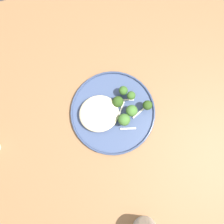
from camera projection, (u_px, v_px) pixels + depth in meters
ground at (108, 128)px, 1.48m from camera, size 6.00×6.00×0.00m
wooden_dining_table at (104, 115)px, 0.83m from camera, size 1.40×1.00×0.74m
dinner_plate at (112, 113)px, 0.74m from camera, size 0.29×0.29×0.02m
noodle_bed at (98, 114)px, 0.72m from camera, size 0.13×0.12×0.04m
seared_scallop_left_edge at (99, 114)px, 0.73m from camera, size 0.03×0.03×0.01m
seared_scallop_tilted_round at (106, 107)px, 0.73m from camera, size 0.03×0.03×0.01m
seared_scallop_on_noodles at (98, 121)px, 0.73m from camera, size 0.03×0.03×0.02m
seared_scallop_large_seared at (94, 105)px, 0.73m from camera, size 0.03×0.03×0.01m
broccoli_floret_tall_stalk at (117, 102)px, 0.72m from camera, size 0.04×0.04×0.05m
broccoli_floret_small_sprig at (123, 120)px, 0.70m from camera, size 0.04×0.04×0.06m
broccoli_floret_left_leaning at (146, 106)px, 0.71m from camera, size 0.03×0.03×0.05m
broccoli_floret_front_edge at (122, 91)px, 0.72m from camera, size 0.03×0.03×0.05m
broccoli_floret_right_tilted at (130, 96)px, 0.72m from camera, size 0.03×0.03×0.05m
broccoli_floret_beside_noodles at (131, 111)px, 0.71m from camera, size 0.04×0.04×0.05m
onion_sliver_pale_crescent at (138, 113)px, 0.74m from camera, size 0.05×0.03×0.00m
onion_sliver_short_strip at (127, 129)px, 0.73m from camera, size 0.05×0.02×0.00m
onion_sliver_long_sliver at (126, 100)px, 0.74m from camera, size 0.05×0.02×0.00m
onion_sliver_curled_piece at (121, 109)px, 0.74m from camera, size 0.03×0.05×0.00m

